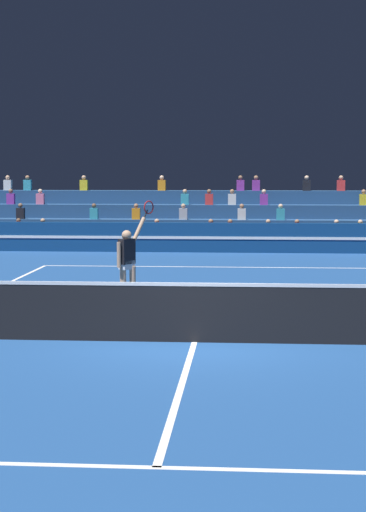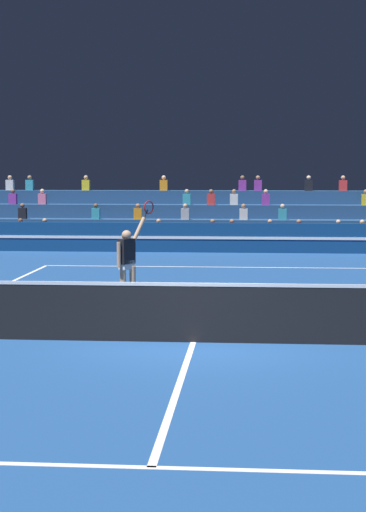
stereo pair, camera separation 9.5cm
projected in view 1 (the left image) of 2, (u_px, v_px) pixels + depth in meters
ground_plane at (194, 342)px, 15.08m from camera, size 120.00×120.00×0.00m
court_lines at (194, 342)px, 15.08m from camera, size 11.10×23.90×0.01m
tennis_net at (195, 312)px, 15.03m from camera, size 12.00×0.10×1.10m
sponsor_banner_wall at (222, 238)px, 31.68m from camera, size 18.00×0.26×1.10m
bleacher_stand at (224, 225)px, 34.80m from camera, size 20.99×3.80×2.83m
tennis_player at (128, 263)px, 18.96m from camera, size 0.82×0.97×2.41m
tennis_ball at (314, 310)px, 18.32m from camera, size 0.07×0.07×0.07m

